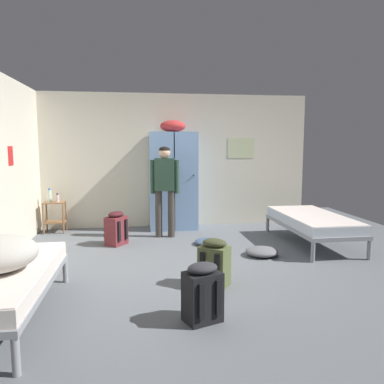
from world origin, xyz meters
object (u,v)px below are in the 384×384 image
Objects in this scene: shelf_unit at (55,214)px; water_bottle at (50,196)px; person_traveler at (165,183)px; clothes_pile_denim at (207,242)px; backpack_black at (202,293)px; lotion_bottle at (57,198)px; backpack_olive at (215,263)px; bed_right at (312,221)px; locker_bank at (173,179)px; backpack_maroon at (116,229)px; clothes_pile_grey at (262,251)px.

water_bottle is at bearing 165.96° from shelf_unit.
clothes_pile_denim is (0.64, -0.62, -0.91)m from person_traveler.
shelf_unit is at bearing 118.24° from backpack_black.
backpack_olive is at bearing -52.33° from lotion_bottle.
shelf_unit is at bearing 150.26° from lotion_bottle.
shelf_unit is 3.87m from backpack_olive.
water_bottle is at bearing 158.20° from lotion_bottle.
lotion_bottle is 0.38× the size of clothes_pile_denim.
person_traveler is 2.19m from water_bottle.
bed_right is (4.32, -1.48, 0.04)m from shelf_unit.
person_traveler reaches higher than water_bottle.
locker_bank is 1.65m from backpack_maroon.
locker_bank is at bearing 0.15° from shelf_unit.
backpack_olive is at bearing -58.36° from backpack_maroon.
water_bottle is 0.45× the size of backpack_maroon.
bed_right is 3.29m from backpack_black.
backpack_maroon reaches higher than bed_right.
backpack_black reaches higher than bed_right.
backpack_black is 2.71m from clothes_pile_denim.
clothes_pile_grey is at bearing 48.68° from backpack_olive.
shelf_unit is 3.88m from clothes_pile_grey.
backpack_olive is at bearing -131.32° from clothes_pile_grey.
shelf_unit is 1.04× the size of backpack_maroon.
water_bottle reaches higher than clothes_pile_denim.
person_traveler is 1.27m from clothes_pile_denim.
clothes_pile_grey is (2.15, -0.94, -0.20)m from backpack_maroon.
locker_bank reaches higher than backpack_black.
clothes_pile_denim is (-0.67, 0.74, -0.02)m from clothes_pile_grey.
clothes_pile_denim is (2.72, -1.28, -0.64)m from water_bottle.
locker_bank is at bearing -0.36° from water_bottle.
lotion_bottle is (-4.25, 1.44, 0.26)m from bed_right.
shelf_unit is 1.32× the size of clothes_pile_denim.
lotion_bottle reaches higher than backpack_black.
bed_right is 2.54m from person_traveler.
backpack_maroon is at bearing -42.22° from shelf_unit.
clothes_pile_denim is at bearing -70.94° from locker_bank.
backpack_olive is 1.00× the size of backpack_black.
bed_right is (2.12, -1.48, -0.59)m from locker_bank.
backpack_maroon is (1.16, -1.06, -0.09)m from shelf_unit.
person_traveler reaches higher than backpack_black.
water_bottle is at bearing 139.14° from backpack_maroon.
person_traveler reaches higher than clothes_pile_denim.
locker_bank reaches higher than lotion_bottle.
locker_bank is 3.76× the size of backpack_olive.
backpack_black is (2.17, -3.92, -0.42)m from water_bottle.
water_bottle is (-0.08, 0.02, 0.34)m from shelf_unit.
person_traveler is 3.32× the size of clothes_pile_grey.
lotion_bottle reaches higher than clothes_pile_grey.
clothes_pile_denim is at bearing 78.40° from backpack_black.
clothes_pile_denim is (1.47, -0.20, -0.21)m from backpack_maroon.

